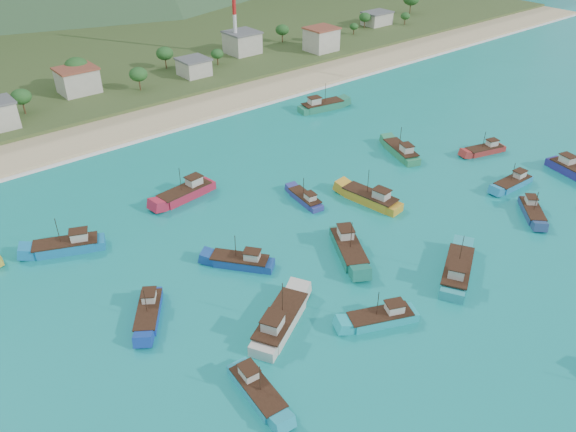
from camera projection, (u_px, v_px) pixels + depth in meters
ground at (374, 273)px, 88.51m from camera, size 600.00×600.00×0.00m
beach at (143, 122)px, 140.33m from camera, size 400.00×18.00×1.20m
land at (55, 65)px, 180.35m from camera, size 400.00×110.00×2.40m
surf_line at (161, 134)px, 134.10m from camera, size 400.00×2.50×0.08m
village at (139, 74)px, 157.60m from camera, size 213.03×25.95×7.10m
vegetation at (57, 86)px, 147.05m from camera, size 277.10×25.82×8.75m
boat_0 at (401, 152)px, 123.83m from camera, size 7.09×11.92×6.77m
boat_1 at (68, 246)px, 93.21m from camera, size 12.01×7.75×6.86m
boat_3 at (322, 106)px, 146.78m from camera, size 12.92×5.87×7.36m
boat_4 at (513, 183)px, 111.93m from camera, size 9.97×3.26×5.84m
boat_8 at (186, 193)px, 108.13m from camera, size 12.40×5.13×7.11m
boat_9 at (485, 150)px, 124.93m from camera, size 10.01×5.32×5.67m
boat_10 at (305, 199)px, 106.86m from camera, size 3.74×9.07×5.20m
boat_12 at (574, 171)px, 115.88m from camera, size 6.14×12.31×6.98m
boat_16 at (348, 249)px, 92.40m from camera, size 8.96×12.32×7.15m
boat_19 at (241, 262)px, 89.78m from camera, size 8.79×9.94×6.08m
boat_20 at (149, 313)px, 79.68m from camera, size 8.02×9.78×5.84m
boat_21 at (280, 322)px, 77.56m from camera, size 13.03×9.47×7.56m
boat_22 at (371, 199)px, 106.33m from camera, size 5.34×12.47×7.13m
boat_23 at (457, 272)px, 87.16m from camera, size 12.91×9.53×7.51m
boat_25 at (381, 318)px, 78.65m from camera, size 10.56×6.82×6.03m
boat_27 at (532, 212)px, 102.91m from camera, size 8.71×8.65×5.60m
boat_29 at (257, 391)px, 67.87m from camera, size 3.88×10.24×5.92m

